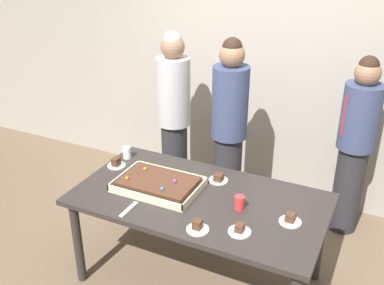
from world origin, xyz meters
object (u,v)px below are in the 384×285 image
at_px(person_serving_front, 174,117).
at_px(plated_slice_near_left, 116,164).
at_px(plated_slice_near_right, 290,220).
at_px(drink_cup_middle, 127,153).
at_px(person_striped_tie_right, 355,145).
at_px(plated_slice_center_front, 240,230).
at_px(plated_slice_far_right, 218,179).
at_px(plated_slice_far_left, 198,227).
at_px(cake_server_utensil, 129,209).
at_px(person_green_shirt_behind, 229,133).
at_px(party_table, 199,207).
at_px(sheet_cake, 158,184).
at_px(drink_cup_nearest, 239,203).

bearing_deg(person_serving_front, plated_slice_near_left, -27.90).
bearing_deg(plated_slice_near_right, drink_cup_middle, 168.25).
bearing_deg(person_striped_tie_right, plated_slice_center_front, 26.59).
height_order(plated_slice_far_right, person_serving_front, person_serving_front).
bearing_deg(plated_slice_far_left, person_serving_front, 123.38).
distance_m(cake_server_utensil, person_green_shirt_behind, 1.21).
bearing_deg(plated_slice_far_left, cake_server_utensil, 179.93).
distance_m(plated_slice_near_left, person_serving_front, 0.85).
distance_m(drink_cup_middle, cake_server_utensil, 0.79).
distance_m(plated_slice_far_left, person_striped_tie_right, 1.75).
distance_m(party_table, person_serving_front, 1.23).
bearing_deg(plated_slice_center_front, person_striped_tie_right, 71.08).
height_order(sheet_cake, plated_slice_far_right, sheet_cake).
relative_size(person_serving_front, person_striped_tie_right, 1.06).
relative_size(plated_slice_near_right, drink_cup_middle, 1.50).
distance_m(plated_slice_near_left, cake_server_utensil, 0.66).
bearing_deg(plated_slice_near_left, cake_server_utensil, -48.09).
height_order(drink_cup_nearest, person_serving_front, person_serving_front).
relative_size(plated_slice_near_left, plated_slice_near_right, 1.00).
distance_m(sheet_cake, plated_slice_far_right, 0.47).
bearing_deg(plated_slice_far_right, drink_cup_nearest, -45.75).
bearing_deg(drink_cup_middle, plated_slice_near_right, -11.75).
distance_m(sheet_cake, plated_slice_near_right, 1.01).
xyz_separation_m(drink_cup_middle, person_striped_tie_right, (1.74, 0.91, 0.04)).
height_order(plated_slice_near_right, person_serving_front, person_serving_front).
xyz_separation_m(person_serving_front, person_green_shirt_behind, (0.63, -0.17, 0.02)).
bearing_deg(plated_slice_far_right, plated_slice_center_front, -55.23).
bearing_deg(person_striped_tie_right, drink_cup_middle, -16.74).
bearing_deg(drink_cup_middle, plated_slice_center_front, -24.55).
height_order(sheet_cake, person_serving_front, person_serving_front).
distance_m(plated_slice_near_right, plated_slice_far_left, 0.62).
xyz_separation_m(drink_cup_nearest, person_serving_front, (-1.04, 0.98, 0.10)).
height_order(drink_cup_middle, person_striped_tie_right, person_striped_tie_right).
xyz_separation_m(plated_slice_near_right, drink_cup_middle, (-1.50, 0.31, 0.03)).
bearing_deg(plated_slice_near_right, person_serving_front, 144.83).
height_order(plated_slice_center_front, cake_server_utensil, plated_slice_center_front).
bearing_deg(person_striped_tie_right, party_table, 8.26).
distance_m(plated_slice_far_left, cake_server_utensil, 0.53).
distance_m(plated_slice_far_right, cake_server_utensil, 0.76).
bearing_deg(sheet_cake, plated_slice_near_left, 163.05).
height_order(cake_server_utensil, person_serving_front, person_serving_front).
bearing_deg(plated_slice_near_left, drink_cup_nearest, -7.11).
height_order(cake_server_utensil, person_striped_tie_right, person_striped_tie_right).
bearing_deg(person_serving_front, drink_cup_middle, -29.81).
height_order(plated_slice_near_right, drink_cup_middle, drink_cup_middle).
distance_m(plated_slice_far_right, drink_cup_nearest, 0.40).
relative_size(sheet_cake, plated_slice_near_right, 4.18).
bearing_deg(cake_server_utensil, party_table, 44.07).
bearing_deg(party_table, cake_server_utensil, -135.93).
relative_size(plated_slice_far_left, person_striped_tie_right, 0.09).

